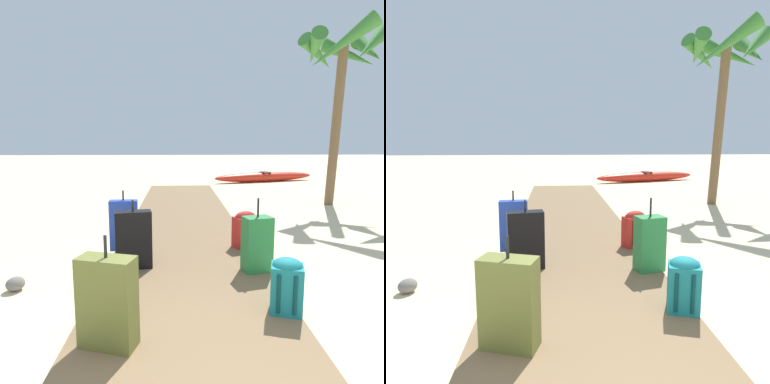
# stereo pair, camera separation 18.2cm
# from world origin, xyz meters

# --- Properties ---
(ground_plane) EXTENTS (60.00, 60.00, 0.00)m
(ground_plane) POSITION_xyz_m (0.00, 4.02, 0.00)
(ground_plane) COLOR beige
(boardwalk) EXTENTS (1.95, 10.06, 0.08)m
(boardwalk) POSITION_xyz_m (0.00, 5.03, 0.04)
(boardwalk) COLOR brown
(boardwalk) RESTS_ON ground
(backpack_red) EXTENTS (0.38, 0.30, 0.52)m
(backpack_red) POSITION_xyz_m (0.86, 3.34, 0.35)
(backpack_red) COLOR red
(backpack_red) RESTS_ON boardwalk
(backpack_teal) EXTENTS (0.34, 0.32, 0.51)m
(backpack_teal) POSITION_xyz_m (0.86, 1.42, 0.35)
(backpack_teal) COLOR #197A7F
(backpack_teal) RESTS_ON boardwalk
(suitcase_black) EXTENTS (0.46, 0.26, 0.83)m
(suitcase_black) POSITION_xyz_m (-0.64, 2.58, 0.43)
(suitcase_black) COLOR black
(suitcase_black) RESTS_ON boardwalk
(suitcase_green) EXTENTS (0.37, 0.29, 0.87)m
(suitcase_green) POSITION_xyz_m (0.82, 2.41, 0.41)
(suitcase_green) COLOR #237538
(suitcase_green) RESTS_ON boardwalk
(suitcase_olive) EXTENTS (0.46, 0.32, 0.86)m
(suitcase_olive) POSITION_xyz_m (-0.63, 0.96, 0.43)
(suitcase_olive) COLOR olive
(suitcase_olive) RESTS_ON boardwalk
(suitcase_blue) EXTENTS (0.40, 0.19, 0.84)m
(suitcase_blue) POSITION_xyz_m (-0.86, 3.29, 0.43)
(suitcase_blue) COLOR #2847B7
(suitcase_blue) RESTS_ON boardwalk
(palm_tree_far_right) EXTENTS (2.08, 2.20, 4.21)m
(palm_tree_far_right) POSITION_xyz_m (3.72, 6.72, 3.40)
(palm_tree_far_right) COLOR brown
(palm_tree_far_right) RESTS_ON ground
(kayak) EXTENTS (4.13, 1.67, 0.38)m
(kayak) POSITION_xyz_m (3.23, 11.64, 0.19)
(kayak) COLOR red
(kayak) RESTS_ON ground
(rock_left_mid) EXTENTS (0.26, 0.27, 0.15)m
(rock_left_mid) POSITION_xyz_m (-1.86, 2.15, 0.08)
(rock_left_mid) COLOR slate
(rock_left_mid) RESTS_ON ground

